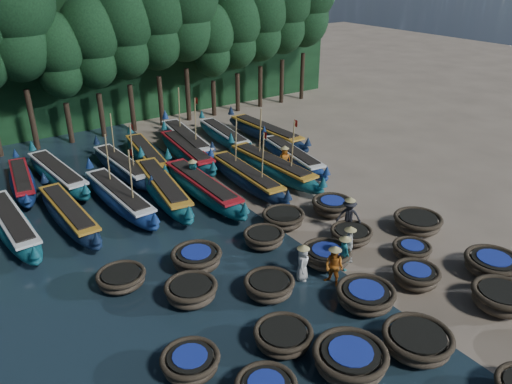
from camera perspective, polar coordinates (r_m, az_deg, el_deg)
ground at (r=22.60m, az=5.75°, el=-6.31°), size 120.00×120.00×0.00m
foliage_wall at (r=40.58m, az=-16.52°, el=14.74°), size 40.00×3.00×10.00m
coracle_6 at (r=16.64m, az=10.70°, el=-18.25°), size 2.57×2.57×0.82m
coracle_7 at (r=17.80m, az=17.94°, el=-15.93°), size 2.34×2.34×0.78m
coracle_8 at (r=20.74m, az=26.15°, el=-10.80°), size 2.47×2.47×0.84m
coracle_9 at (r=22.66m, az=25.42°, el=-7.49°), size 2.57×2.57×0.81m
coracle_10 at (r=16.51m, az=-7.51°, el=-18.76°), size 1.90×1.90×0.69m
coracle_11 at (r=17.27m, az=3.12°, el=-16.17°), size 2.47×2.47×0.69m
coracle_12 at (r=19.28m, az=12.41°, el=-11.55°), size 2.51×2.51×0.76m
coracle_13 at (r=20.89m, az=17.82°, el=-9.11°), size 1.99×1.99×0.74m
coracle_14 at (r=22.61m, az=17.37°, el=-6.36°), size 2.01×2.01×0.64m
coracle_15 at (r=19.25m, az=-7.42°, el=-11.17°), size 2.03×2.03×0.77m
coracle_16 at (r=19.35m, az=1.51°, el=-10.71°), size 2.31×2.31×0.76m
coracle_17 at (r=21.36m, az=8.04°, el=-7.18°), size 2.26×2.26×0.73m
coracle_18 at (r=23.12m, az=10.83°, el=-4.81°), size 1.93×1.93×0.66m
coracle_19 at (r=24.75m, az=17.98°, el=-3.34°), size 2.44×2.44×0.78m
coracle_20 at (r=20.56m, az=-15.13°, el=-9.51°), size 1.96×1.96×0.65m
coracle_21 at (r=20.99m, az=-6.81°, el=-7.56°), size 2.58×2.58×0.82m
coracle_22 at (r=22.41m, az=0.90°, el=-5.28°), size 2.00×2.00×0.70m
coracle_23 at (r=24.01m, az=3.14°, el=-3.03°), size 2.25×2.25×0.73m
coracle_24 at (r=25.35m, az=8.69°, el=-1.58°), size 2.25×2.25×0.79m
long_boat_1 at (r=25.79m, az=-26.11°, el=-3.33°), size 1.82×8.42×1.48m
long_boat_2 at (r=25.75m, az=-20.60°, el=-2.35°), size 1.69×8.13×1.43m
long_boat_3 at (r=26.64m, az=-15.34°, el=-0.55°), size 1.87×8.56×3.64m
long_boat_4 at (r=27.13m, az=-10.62°, el=0.49°), size 2.81×8.91×1.58m
long_boat_5 at (r=26.89m, az=-6.17°, el=0.55°), size 1.63×8.87×1.56m
long_boat_6 at (r=28.04m, az=-1.17°, el=1.74°), size 1.87×8.54×3.63m
long_boat_7 at (r=29.34m, az=1.85°, el=2.90°), size 1.90×8.99×3.82m
long_boat_8 at (r=31.12m, az=4.15°, el=4.09°), size 2.62×8.05×1.43m
long_boat_10 at (r=30.63m, az=-25.17°, el=1.15°), size 2.11×7.26×1.29m
long_boat_11 at (r=30.58m, az=-21.73°, el=1.92°), size 2.29×8.54×1.51m
long_boat_12 at (r=30.57m, az=-15.04°, el=2.86°), size 1.79×8.22×3.49m
long_boat_13 at (r=31.97m, az=-12.41°, el=4.14°), size 2.51×8.15×1.45m
long_boat_14 at (r=31.99m, az=-7.94°, el=4.58°), size 2.39×8.66×1.53m
long_boat_15 at (r=33.96m, az=-8.00°, el=5.89°), size 2.73×9.09×3.89m
long_boat_16 at (r=34.82m, az=-3.67°, el=6.45°), size 2.17×8.01×1.42m
long_boat_17 at (r=35.13m, az=1.14°, el=6.79°), size 1.94×9.08×1.60m
fisherman_0 at (r=20.09m, az=5.37°, el=-7.95°), size 0.87×0.85×1.71m
fisherman_1 at (r=20.91m, az=10.07°, el=-6.67°), size 0.52×0.59×1.69m
fisherman_2 at (r=19.91m, az=8.90°, el=-8.31°), size 0.78×0.92×1.88m
fisherman_3 at (r=23.52m, az=10.58°, el=-2.69°), size 1.28×1.29×1.99m
fisherman_4 at (r=21.46m, az=10.61°, el=-5.82°), size 0.87×0.98×1.80m
fisherman_5 at (r=27.99m, az=-7.19°, el=2.08°), size 0.82×1.57×1.81m
fisherman_6 at (r=29.97m, az=3.28°, el=3.86°), size 0.90×0.80×1.74m
tree_4 at (r=35.07m, az=-26.22°, el=17.83°), size 5.34×5.34×12.58m
tree_5 at (r=35.87m, az=-21.71°, el=14.30°), size 3.68×3.68×8.68m
tree_6 at (r=36.37m, az=-18.29°, el=16.02°), size 4.09×4.09×9.65m
tree_7 at (r=37.01m, az=-14.92°, el=17.63°), size 4.51×4.51×10.63m
tree_8 at (r=37.80m, az=-11.62°, el=19.13°), size 4.92×4.92×11.60m
tree_9 at (r=38.72m, az=-8.41°, el=20.50°), size 5.34×5.34×12.58m
tree_10 at (r=40.11m, az=-5.11°, el=16.94°), size 3.68×3.68×8.68m
tree_11 at (r=41.20m, az=-2.23°, el=18.19°), size 4.09×4.09×9.65m
tree_12 at (r=42.40m, az=0.52°, el=19.33°), size 4.51×4.51×10.63m
tree_13 at (r=43.70m, az=3.15°, el=20.37°), size 4.92×4.92×11.60m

